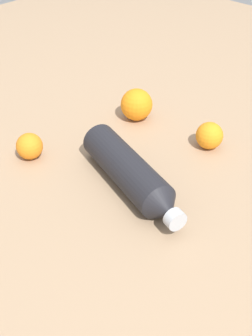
# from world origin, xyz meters

# --- Properties ---
(ground_plane) EXTENTS (2.40, 2.40, 0.00)m
(ground_plane) POSITION_xyz_m (0.00, 0.00, 0.00)
(ground_plane) COLOR #9E7F60
(water_bottle) EXTENTS (0.32, 0.16, 0.08)m
(water_bottle) POSITION_xyz_m (0.05, -0.05, 0.04)
(water_bottle) COLOR black
(water_bottle) RESTS_ON ground_plane
(orange_0) EXTENTS (0.06, 0.06, 0.06)m
(orange_0) POSITION_xyz_m (-0.20, -0.12, 0.03)
(orange_0) COLOR orange
(orange_0) RESTS_ON ground_plane
(orange_1) EXTENTS (0.06, 0.06, 0.06)m
(orange_1) POSITION_xyz_m (0.07, 0.19, 0.03)
(orange_1) COLOR orange
(orange_1) RESTS_ON ground_plane
(orange_2) EXTENTS (0.08, 0.08, 0.08)m
(orange_2) POSITION_xyz_m (-0.14, 0.17, 0.04)
(orange_2) COLOR orange
(orange_2) RESTS_ON ground_plane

